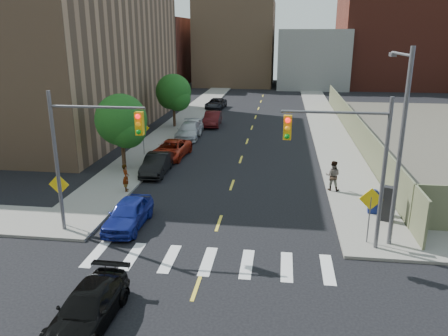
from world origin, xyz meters
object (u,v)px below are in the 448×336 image
(parked_car_black, at_px, (157,164))
(mailbox, at_px, (374,202))
(parked_car_maroon, at_px, (213,119))
(parked_car_blue, at_px, (128,214))
(black_sedan, at_px, (88,308))
(parked_car_grey, at_px, (216,104))
(parked_car_silver, at_px, (189,131))
(pedestrian_west, at_px, (126,178))
(parked_car_white, at_px, (193,126))
(pedestrian_east, at_px, (333,176))
(parked_car_red, at_px, (171,149))

(parked_car_black, height_order, mailbox, mailbox)
(parked_car_maroon, bearing_deg, parked_car_blue, -93.44)
(parked_car_black, xyz_separation_m, parked_car_maroon, (1.30, 16.70, 0.05))
(black_sedan, xyz_separation_m, mailbox, (11.34, 10.85, 0.16))
(parked_car_maroon, bearing_deg, parked_car_grey, 94.08)
(parked_car_blue, height_order, parked_car_silver, parked_car_silver)
(pedestrian_west, bearing_deg, parked_car_black, -31.07)
(parked_car_maroon, distance_m, parked_car_grey, 10.91)
(parked_car_blue, height_order, pedestrian_west, pedestrian_west)
(parked_car_white, bearing_deg, parked_car_maroon, 65.78)
(parked_car_white, relative_size, parked_car_grey, 0.91)
(pedestrian_west, bearing_deg, pedestrian_east, -101.62)
(parked_car_red, xyz_separation_m, parked_car_white, (0.00, 8.84, 0.06))
(parked_car_silver, distance_m, pedestrian_west, 14.88)
(parked_car_blue, bearing_deg, parked_car_black, 97.19)
(parked_car_black, height_order, pedestrian_east, pedestrian_east)
(parked_car_white, bearing_deg, parked_car_grey, 84.82)
(parked_car_blue, xyz_separation_m, pedestrian_east, (10.80, 6.49, 0.38))
(parked_car_blue, xyz_separation_m, parked_car_white, (-1.00, 21.61, 0.02))
(parked_car_black, distance_m, black_sedan, 16.54)
(parked_car_red, height_order, parked_car_grey, parked_car_red)
(mailbox, relative_size, pedestrian_east, 0.70)
(black_sedan, bearing_deg, parked_car_black, 99.18)
(parked_car_white, xyz_separation_m, pedestrian_east, (11.80, -15.13, 0.35))
(parked_car_black, xyz_separation_m, pedestrian_west, (-0.80, -3.98, 0.29))
(parked_car_red, height_order, mailbox, mailbox)
(black_sedan, bearing_deg, pedestrian_west, 105.22)
(black_sedan, distance_m, mailbox, 15.70)
(parked_car_black, distance_m, mailbox, 14.71)
(parked_car_black, relative_size, black_sedan, 0.99)
(parked_car_red, bearing_deg, parked_car_white, 94.48)
(parked_car_grey, xyz_separation_m, black_sedan, (2.30, -43.92, -0.03))
(parked_car_blue, xyz_separation_m, mailbox, (12.63, 3.15, 0.08))
(parked_car_blue, relative_size, parked_car_white, 0.97)
(parked_car_silver, relative_size, parked_car_white, 1.16)
(black_sedan, relative_size, mailbox, 3.28)
(black_sedan, bearing_deg, parked_car_blue, 100.75)
(parked_car_blue, height_order, parked_car_black, parked_car_blue)
(parked_car_blue, relative_size, pedestrian_west, 2.47)
(parked_car_black, distance_m, pedestrian_west, 4.07)
(parked_car_maroon, distance_m, black_sedan, 33.10)
(parked_car_black, height_order, parked_car_grey, parked_car_black)
(mailbox, bearing_deg, parked_car_grey, 116.17)
(parked_car_blue, distance_m, black_sedan, 7.82)
(pedestrian_west, relative_size, pedestrian_east, 0.90)
(parked_car_black, bearing_deg, parked_car_blue, -84.76)
(pedestrian_east, bearing_deg, parked_car_white, -39.37)
(parked_car_white, distance_m, pedestrian_west, 16.94)
(parked_car_blue, bearing_deg, parked_car_white, 93.25)
(parked_car_black, distance_m, parked_car_white, 12.94)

